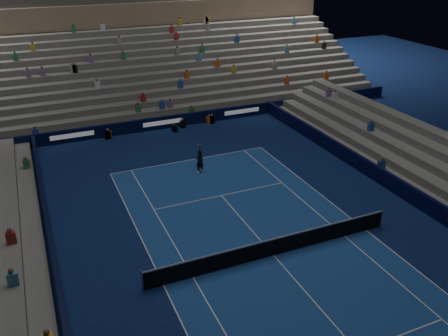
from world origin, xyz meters
TOP-DOWN VIEW (x-y plane):
  - ground at (0.00, 0.00)m, footprint 90.00×90.00m
  - court_surface at (0.00, 0.00)m, footprint 10.97×23.77m
  - sponsor_barrier_far at (0.00, 18.50)m, footprint 44.00×0.25m
  - sponsor_barrier_east at (9.70, 0.00)m, footprint 0.25×37.00m
  - sponsor_barrier_west at (-9.70, 0.00)m, footprint 0.25×37.00m
  - grandstand_main at (0.00, 27.90)m, footprint 44.00×15.20m
  - tennis_net at (0.00, 0.00)m, footprint 12.90×0.10m
  - tennis_player at (-0.05, 9.87)m, footprint 0.63×0.48m
  - broadcast_camera at (0.73, 17.58)m, footprint 0.40×0.83m

SIDE VIEW (x-z plane):
  - ground at x=0.00m, z-range 0.00..0.00m
  - court_surface at x=0.00m, z-range 0.00..0.01m
  - broadcast_camera at x=0.73m, z-range 0.01..0.53m
  - sponsor_barrier_far at x=0.00m, z-range 0.00..1.00m
  - sponsor_barrier_east at x=9.70m, z-range 0.00..1.00m
  - sponsor_barrier_west at x=-9.70m, z-range 0.00..1.00m
  - tennis_net at x=0.00m, z-range -0.05..1.05m
  - tennis_player at x=-0.05m, z-range 0.00..1.56m
  - grandstand_main at x=0.00m, z-range -2.22..8.98m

